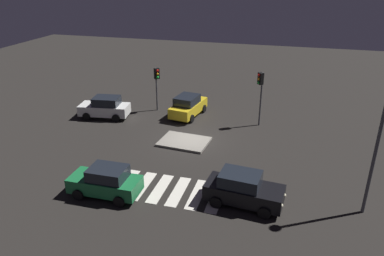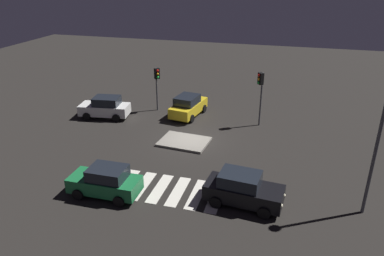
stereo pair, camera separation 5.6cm
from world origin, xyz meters
name	(u,v)px [view 2 (the right image)]	position (x,y,z in m)	size (l,w,h in m)	color
ground_plane	(192,140)	(0.00, 0.00, 0.00)	(80.00, 80.00, 0.00)	black
traffic_island	(184,142)	(-0.43, -0.67, 0.09)	(3.82, 3.00, 0.18)	gray
car_white	(105,107)	(-8.67, 2.48, 0.93)	(4.52, 2.49, 1.89)	silver
car_black	(243,189)	(4.99, -7.30, 0.93)	(4.50, 2.38, 1.90)	black
car_yellow	(188,106)	(-1.70, 4.78, 0.95)	(2.60, 4.61, 1.93)	gold
car_green	(105,181)	(-2.79, -8.57, 0.89)	(4.20, 2.00, 1.82)	#196B38
traffic_light_west	(157,79)	(-4.78, 5.31, 3.06)	(0.54, 0.53, 4.03)	#47474C
traffic_light_north	(261,86)	(4.56, 4.27, 3.45)	(0.53, 0.54, 4.56)	#47474C
street_lamp	(382,124)	(11.42, -6.34, 5.24)	(0.56, 0.56, 7.69)	#47474C
crosswalk_near	(160,189)	(0.00, -7.14, 0.01)	(7.60, 3.20, 0.02)	silver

